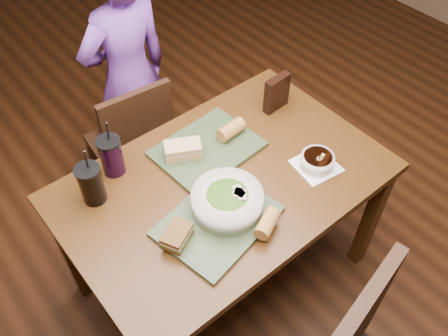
{
  "coord_description": "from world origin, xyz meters",
  "views": [
    {
      "loc": [
        -0.79,
        -0.96,
        2.2
      ],
      "look_at": [
        0.0,
        0.0,
        0.82
      ],
      "focal_mm": 38.0,
      "sensor_mm": 36.0,
      "label": 1
    }
  ],
  "objects": [
    {
      "name": "baguette_far",
      "position": [
        0.18,
        0.16,
        0.8
      ],
      "size": [
        0.13,
        0.07,
        0.06
      ],
      "primitive_type": "cylinder",
      "rotation": [
        0.0,
        1.57,
        0.08
      ],
      "color": "#AD7533",
      "rests_on": "tray_far"
    },
    {
      "name": "salad_bowl",
      "position": [
        -0.09,
        -0.13,
        0.81
      ],
      "size": [
        0.27,
        0.27,
        0.09
      ],
      "color": "silver",
      "rests_on": "tray_near"
    },
    {
      "name": "diner",
      "position": [
        0.1,
        0.9,
        0.68
      ],
      "size": [
        0.51,
        0.35,
        1.37
      ],
      "primitive_type": "imported",
      "rotation": [
        0.0,
        0.0,
        3.18
      ],
      "color": "#6C3799",
      "rests_on": "ground"
    },
    {
      "name": "ground",
      "position": [
        0.0,
        0.0,
        0.0
      ],
      "size": [
        6.0,
        6.0,
        0.0
      ],
      "primitive_type": "plane",
      "color": "#381C0B",
      "rests_on": "ground"
    },
    {
      "name": "soup_bowl",
      "position": [
        0.34,
        -0.19,
        0.78
      ],
      "size": [
        0.19,
        0.19,
        0.07
      ],
      "color": "white",
      "rests_on": "dining_table"
    },
    {
      "name": "tray_near",
      "position": [
        -0.15,
        -0.15,
        0.76
      ],
      "size": [
        0.47,
        0.39,
        0.02
      ],
      "primitive_type": "cube",
      "rotation": [
        0.0,
        0.0,
        0.19
      ],
      "color": "#2F3F23",
      "rests_on": "dining_table"
    },
    {
      "name": "sandwich_near",
      "position": [
        -0.32,
        -0.13,
        0.79
      ],
      "size": [
        0.14,
        0.12,
        0.05
      ],
      "color": "#593819",
      "rests_on": "tray_near"
    },
    {
      "name": "baguette_near",
      "position": [
        -0.04,
        -0.29,
        0.8
      ],
      "size": [
        0.13,
        0.1,
        0.06
      ],
      "primitive_type": "cylinder",
      "rotation": [
        0.0,
        1.57,
        0.41
      ],
      "color": "#AD7533",
      "rests_on": "tray_near"
    },
    {
      "name": "cup_cola",
      "position": [
        -0.45,
        0.24,
        0.84
      ],
      "size": [
        0.1,
        0.1,
        0.27
      ],
      "color": "black",
      "rests_on": "dining_table"
    },
    {
      "name": "tray_far",
      "position": [
        0.05,
        0.17,
        0.76
      ],
      "size": [
        0.44,
        0.35,
        0.02
      ],
      "primitive_type": "cube",
      "rotation": [
        0.0,
        0.0,
        0.07
      ],
      "color": "#2F3F23",
      "rests_on": "dining_table"
    },
    {
      "name": "cup_berry",
      "position": [
        -0.31,
        0.32,
        0.84
      ],
      "size": [
        0.1,
        0.1,
        0.26
      ],
      "color": "black",
      "rests_on": "dining_table"
    },
    {
      "name": "chip_bag",
      "position": [
        0.47,
        0.19,
        0.84
      ],
      "size": [
        0.13,
        0.05,
        0.17
      ],
      "primitive_type": "cube",
      "rotation": [
        0.0,
        0.0,
        0.06
      ],
      "color": "black",
      "rests_on": "dining_table"
    },
    {
      "name": "dining_table",
      "position": [
        0.0,
        0.0,
        0.66
      ],
      "size": [
        1.3,
        0.85,
        0.75
      ],
      "color": "#41260D",
      "rests_on": "ground"
    },
    {
      "name": "chair_far",
      "position": [
        -0.04,
        0.68,
        0.47
      ],
      "size": [
        0.4,
        0.4,
        0.84
      ],
      "color": "black",
      "rests_on": "ground"
    },
    {
      "name": "sandwich_far",
      "position": [
        -0.05,
        0.2,
        0.8
      ],
      "size": [
        0.17,
        0.14,
        0.06
      ],
      "color": "tan",
      "rests_on": "tray_far"
    }
  ]
}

